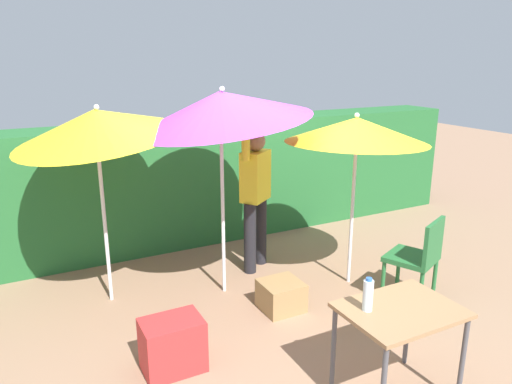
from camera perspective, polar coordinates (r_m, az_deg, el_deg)
name	(u,v)px	position (r m, az deg, el deg)	size (l,w,h in m)	color
ground_plane	(270,306)	(4.85, 1.67, -13.49)	(24.00, 24.00, 0.00)	#937056
hedge_row	(194,182)	(6.34, -7.45, 1.25)	(8.00, 0.70, 1.58)	#23602D
umbrella_rainbow	(222,107)	(4.57, -4.14, 10.05)	(1.73, 1.71, 2.18)	silver
umbrella_orange	(357,130)	(4.93, 11.91, 7.22)	(1.46, 1.45, 1.84)	silver
umbrella_yellow	(97,124)	(4.62, -18.48, 7.67)	(1.58, 1.55, 2.06)	silver
person_vendor	(255,190)	(5.34, -0.08, 0.21)	(0.49, 0.40, 1.88)	black
chair_plastic	(419,255)	(4.95, 18.85, -7.17)	(0.58, 0.58, 0.89)	#236633
cooler_box	(173,345)	(3.96, -9.93, -17.55)	(0.47, 0.33, 0.43)	red
crate_cardboard	(281,295)	(4.75, 3.02, -12.24)	(0.39, 0.37, 0.28)	#9E7A4C
folding_table	(400,319)	(3.56, 16.82, -14.33)	(0.80, 0.60, 0.71)	#4C4C51
bottle_water	(368,295)	(3.38, 13.22, -11.88)	(0.07, 0.07, 0.24)	silver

